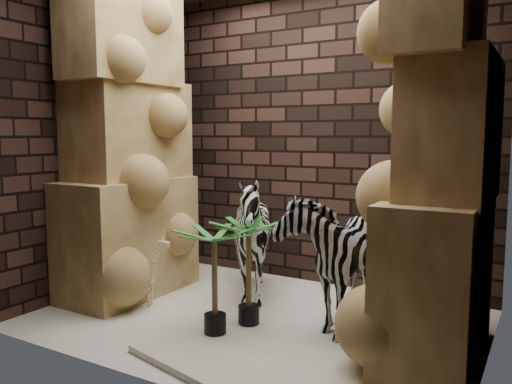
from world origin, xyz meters
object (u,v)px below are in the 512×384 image
Objects in this scene: zebra_left at (252,244)px; palm_front at (249,272)px; palm_back at (215,281)px; surfboard at (224,375)px; zebra_right at (336,244)px; giraffe_toy at (141,270)px.

palm_front is (0.27, -0.52, -0.10)m from zebra_left.
surfboard is at bearing -50.78° from palm_back.
zebra_right is 0.86m from zebra_left.
palm_front is at bearing 67.92° from palm_back.
palm_back is (-0.12, -0.30, -0.01)m from palm_front.
zebra_left is 0.59m from palm_front.
zebra_left is (-0.85, 0.11, -0.12)m from zebra_right.
zebra_left reaches higher than giraffe_toy.
giraffe_toy reaches higher than surfboard.
giraffe_toy is 0.75× the size of palm_front.
palm_back is 0.85m from surfboard.
giraffe_toy is 1.07m from palm_front.
palm_front is 0.55× the size of surfboard.
surfboard is (1.41, -0.78, -0.30)m from giraffe_toy.
zebra_right reaches higher than surfboard.
palm_front is 1.04m from surfboard.
zebra_left is 0.74× the size of surfboard.
surfboard is (0.48, -0.59, -0.39)m from palm_back.
zebra_right reaches higher than palm_front.
palm_front is (1.06, 0.11, 0.11)m from giraffe_toy.
zebra_right reaches higher than palm_back.
palm_front is 1.03× the size of palm_back.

